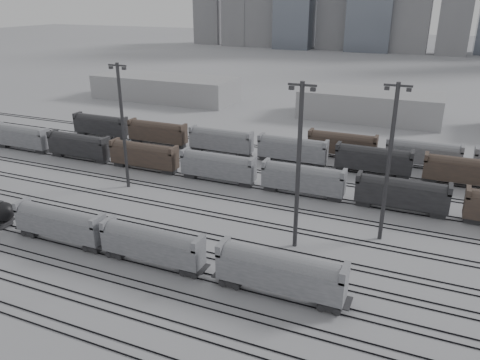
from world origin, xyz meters
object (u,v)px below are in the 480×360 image
at_px(hopper_car_b, 152,243).
at_px(light_mast_c, 299,164).
at_px(hopper_car_a, 60,222).
at_px(hopper_car_c, 280,271).

distance_m(hopper_car_b, light_mast_c, 22.26).
bearing_deg(light_mast_c, hopper_car_b, -142.05).
distance_m(hopper_car_a, light_mast_c, 35.27).
height_order(hopper_car_a, hopper_car_c, hopper_car_c).
relative_size(hopper_car_c, light_mast_c, 0.66).
relative_size(hopper_car_a, hopper_car_b, 1.00).
bearing_deg(hopper_car_c, light_mast_c, 98.82).
distance_m(hopper_car_c, light_mast_c, 15.53).
height_order(hopper_car_a, hopper_car_b, hopper_car_a).
bearing_deg(hopper_car_a, hopper_car_b, 0.00).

